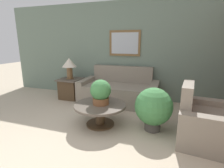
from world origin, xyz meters
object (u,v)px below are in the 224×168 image
at_px(coffee_table, 100,110).
at_px(table_lamp, 69,65).
at_px(potted_plant_floor, 153,107).
at_px(armchair, 210,124).
at_px(side_table, 71,88).
at_px(couch_main, 119,91).
at_px(potted_plant_on_table, 101,92).

height_order(coffee_table, table_lamp, table_lamp).
bearing_deg(potted_plant_floor, armchair, -6.76).
bearing_deg(armchair, side_table, 76.04).
height_order(couch_main, coffee_table, couch_main).
bearing_deg(couch_main, armchair, -34.83).
bearing_deg(coffee_table, table_lamp, 138.50).
bearing_deg(coffee_table, side_table, 138.50).
distance_m(table_lamp, potted_plant_on_table, 1.89).
distance_m(couch_main, table_lamp, 1.53).
distance_m(armchair, table_lamp, 3.56).
relative_size(side_table, potted_plant_on_table, 1.28).
bearing_deg(armchair, table_lamp, 76.04).
height_order(armchair, potted_plant_floor, armchair).
xyz_separation_m(potted_plant_on_table, potted_plant_floor, (0.96, 0.10, -0.22)).
distance_m(couch_main, coffee_table, 1.32).
bearing_deg(armchair, coffee_table, 96.91).
distance_m(coffee_table, table_lamp, 1.98).
relative_size(side_table, table_lamp, 1.05).
distance_m(side_table, potted_plant_floor, 2.63).
distance_m(couch_main, side_table, 1.39).
height_order(potted_plant_on_table, potted_plant_floor, potted_plant_on_table).
bearing_deg(side_table, potted_plant_on_table, -40.92).
bearing_deg(potted_plant_floor, coffee_table, -173.39).
height_order(couch_main, table_lamp, table_lamp).
bearing_deg(side_table, potted_plant_floor, -25.37).
xyz_separation_m(couch_main, coffee_table, (0.02, -1.32, 0.00)).
xyz_separation_m(couch_main, potted_plant_on_table, (0.03, -1.31, 0.35)).
bearing_deg(couch_main, potted_plant_floor, -50.56).
bearing_deg(potted_plant_on_table, coffee_table, -132.15).
bearing_deg(potted_plant_on_table, side_table, 139.08).
bearing_deg(table_lamp, armchair, -20.66).
xyz_separation_m(armchair, table_lamp, (-3.27, 1.23, 0.66)).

